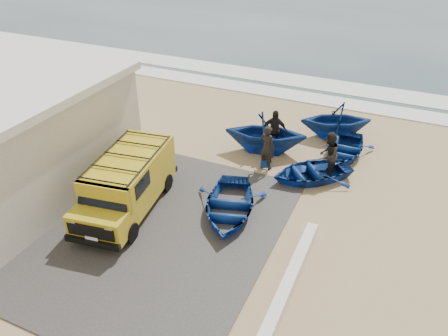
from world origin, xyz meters
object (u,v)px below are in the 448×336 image
(fisherman_back, at_px, (274,131))
(boat_near_right, at_px, (311,172))
(boat_far_left, at_px, (336,120))
(van, at_px, (127,182))
(boat_mid_right, at_px, (344,149))
(boat_near_left, at_px, (229,206))
(boat_mid_left, at_px, (266,133))
(fisherman_front, at_px, (267,147))
(fisherman_middle, at_px, (329,155))
(parapet, at_px, (286,290))

(fisherman_back, bearing_deg, boat_near_right, -49.85)
(boat_near_right, relative_size, boat_far_left, 1.00)
(boat_far_left, bearing_deg, van, -57.57)
(van, relative_size, boat_mid_right, 1.56)
(fisherman_back, bearing_deg, boat_near_left, -100.98)
(boat_near_left, xyz_separation_m, fisherman_back, (-0.09, 5.31, 0.60))
(van, xyz_separation_m, boat_mid_left, (3.18, 6.12, -0.19))
(boat_near_left, distance_m, boat_far_left, 8.15)
(boat_far_left, xyz_separation_m, fisherman_front, (-2.05, -4.14, 0.11))
(van, distance_m, fisherman_back, 7.33)
(boat_near_right, distance_m, boat_mid_left, 2.96)
(fisherman_middle, distance_m, fisherman_back, 3.00)
(parapet, relative_size, fisherman_front, 3.00)
(parapet, bearing_deg, van, 164.85)
(van, relative_size, fisherman_back, 2.64)
(boat_near_right, bearing_deg, boat_mid_right, 121.40)
(boat_mid_left, bearing_deg, fisherman_middle, -118.59)
(boat_near_left, height_order, boat_mid_left, boat_mid_left)
(boat_near_left, height_order, boat_mid_right, boat_near_left)
(boat_near_right, relative_size, fisherman_front, 1.70)
(fisherman_front, bearing_deg, parapet, 132.30)
(boat_mid_right, relative_size, fisherman_middle, 1.70)
(fisherman_front, bearing_deg, boat_near_left, 105.79)
(boat_mid_right, height_order, fisherman_back, fisherman_back)
(boat_near_left, xyz_separation_m, fisherman_middle, (2.67, 4.13, 0.60))
(van, height_order, boat_mid_left, van)
(boat_far_left, bearing_deg, boat_near_right, -25.59)
(van, distance_m, fisherman_middle, 8.15)
(van, distance_m, boat_mid_right, 9.80)
(boat_near_left, bearing_deg, fisherman_back, 74.41)
(parapet, distance_m, van, 6.97)
(parapet, xyz_separation_m, boat_near_right, (-0.96, 6.51, 0.08))
(boat_mid_left, xyz_separation_m, fisherman_back, (0.29, 0.33, 0.03))
(boat_near_left, distance_m, boat_mid_left, 5.03)
(boat_near_right, xyz_separation_m, fisherman_back, (-2.24, 1.74, 0.64))
(fisherman_back, bearing_deg, van, -130.17)
(boat_near_right, height_order, fisherman_middle, fisherman_middle)
(van, relative_size, boat_mid_left, 1.43)
(boat_near_right, distance_m, fisherman_middle, 1.00)
(boat_mid_left, relative_size, boat_mid_right, 1.09)
(parapet, distance_m, fisherman_front, 7.30)
(van, height_order, boat_far_left, van)
(boat_far_left, xyz_separation_m, fisherman_middle, (0.46, -3.70, 0.10))
(parapet, relative_size, fisherman_middle, 3.02)
(fisherman_front, bearing_deg, fisherman_middle, -151.71)
(boat_far_left, bearing_deg, boat_mid_left, -67.11)
(boat_mid_left, bearing_deg, boat_far_left, -55.23)
(parapet, bearing_deg, boat_near_left, 136.61)
(boat_mid_left, distance_m, boat_far_left, 3.84)
(van, relative_size, boat_near_left, 1.40)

